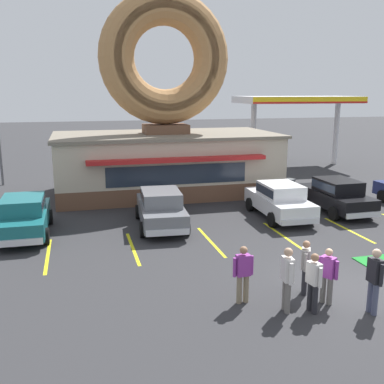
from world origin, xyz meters
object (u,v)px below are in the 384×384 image
at_px(pedestrian_crossing_woman, 374,278).
at_px(trash_bin, 290,187).
at_px(pedestrian_clipboard_woman, 328,274).
at_px(pedestrian_blue_sweater_man, 314,280).
at_px(pedestrian_leather_jacket_man, 287,276).
at_px(pedestrian_beanie_man, 243,272).
at_px(car_teal, 24,214).
at_px(pedestrian_hooded_kid, 305,265).
at_px(car_white, 279,199).
at_px(car_grey, 161,207).
at_px(car_black, 336,194).

height_order(pedestrian_crossing_woman, trash_bin, pedestrian_crossing_woman).
bearing_deg(pedestrian_crossing_woman, pedestrian_clipboard_woman, 136.87).
xyz_separation_m(pedestrian_blue_sweater_man, pedestrian_crossing_woman, (1.47, -0.46, 0.10)).
bearing_deg(pedestrian_clipboard_woman, pedestrian_crossing_woman, -43.13).
height_order(pedestrian_leather_jacket_man, pedestrian_clipboard_woman, pedestrian_leather_jacket_man).
bearing_deg(trash_bin, pedestrian_beanie_man, -121.95).
height_order(pedestrian_clipboard_woman, trash_bin, pedestrian_clipboard_woman).
bearing_deg(car_teal, pedestrian_crossing_woman, -44.21).
distance_m(pedestrian_blue_sweater_man, pedestrian_hooded_kid, 1.09).
height_order(car_white, pedestrian_hooded_kid, car_white).
height_order(car_grey, pedestrian_clipboard_woman, car_grey).
height_order(car_white, pedestrian_beanie_man, pedestrian_beanie_man).
height_order(car_teal, trash_bin, car_teal).
relative_size(pedestrian_leather_jacket_man, trash_bin, 1.80).
distance_m(car_grey, pedestrian_crossing_woman, 9.74).
bearing_deg(car_grey, pedestrian_blue_sweater_man, -74.18).
xyz_separation_m(pedestrian_hooded_kid, trash_bin, (5.23, 11.35, -0.37)).
xyz_separation_m(car_black, pedestrian_crossing_woman, (-4.66, -9.22, 0.11)).
bearing_deg(car_teal, car_black, 0.43).
bearing_deg(pedestrian_blue_sweater_man, pedestrian_leather_jacket_man, 162.59).
bearing_deg(car_grey, car_teal, 178.16).
bearing_deg(car_white, pedestrian_beanie_man, -121.58).
relative_size(car_grey, pedestrian_clipboard_woman, 2.97).
bearing_deg(car_white, pedestrian_clipboard_woman, -106.80).
height_order(car_black, car_grey, same).
distance_m(car_teal, pedestrian_leather_jacket_man, 11.14).
height_order(car_black, trash_bin, car_black).
distance_m(pedestrian_clipboard_woman, pedestrian_beanie_man, 2.27).
xyz_separation_m(pedestrian_crossing_woman, trash_bin, (4.09, 12.85, -0.49)).
bearing_deg(car_black, pedestrian_crossing_woman, -116.81).
bearing_deg(car_teal, trash_bin, 15.50).
xyz_separation_m(car_black, car_teal, (-14.03, -0.10, 0.00)).
relative_size(car_white, pedestrian_blue_sweater_man, 2.86).
xyz_separation_m(car_white, pedestrian_clipboard_woman, (-2.47, -8.19, -0.01)).
relative_size(car_white, pedestrian_crossing_woman, 2.61).
xyz_separation_m(pedestrian_clipboard_woman, trash_bin, (4.95, 12.05, -0.36)).
distance_m(car_grey, pedestrian_blue_sweater_man, 8.82).
relative_size(car_teal, pedestrian_beanie_man, 2.82).
bearing_deg(pedestrian_beanie_man, car_teal, 129.42).
distance_m(car_black, pedestrian_clipboard_woman, 10.07).
height_order(car_white, pedestrian_leather_jacket_man, pedestrian_leather_jacket_man).
height_order(car_grey, pedestrian_hooded_kid, car_grey).
distance_m(car_grey, pedestrian_beanie_man, 7.57).
bearing_deg(pedestrian_leather_jacket_man, car_black, 51.64).
xyz_separation_m(pedestrian_blue_sweater_man, pedestrian_clipboard_woman, (0.61, 0.35, -0.03)).
bearing_deg(pedestrian_leather_jacket_man, car_teal, 130.62).
distance_m(pedestrian_hooded_kid, pedestrian_leather_jacket_man, 1.29).
distance_m(pedestrian_clipboard_woman, trash_bin, 13.03).
height_order(pedestrian_leather_jacket_man, pedestrian_crossing_woman, pedestrian_crossing_woman).
distance_m(pedestrian_hooded_kid, pedestrian_beanie_man, 1.90).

